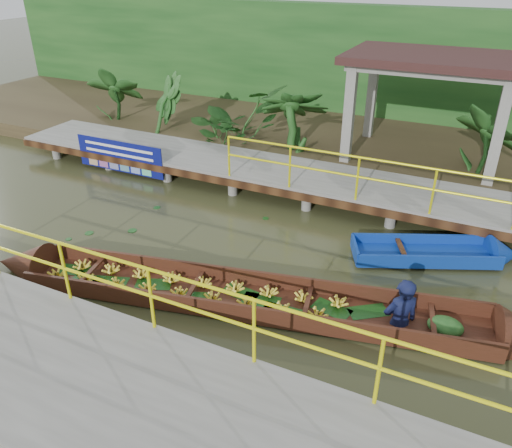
% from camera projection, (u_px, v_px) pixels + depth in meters
% --- Properties ---
extents(ground, '(80.00, 80.00, 0.00)m').
position_uv_depth(ground, '(214.00, 253.00, 10.23)').
color(ground, '#32351A').
rests_on(ground, ground).
extents(land_strip, '(30.00, 8.00, 0.45)m').
position_uv_depth(land_strip, '(330.00, 137.00, 16.08)').
color(land_strip, '#332919').
rests_on(land_strip, ground).
extents(far_dock, '(16.00, 2.06, 1.66)m').
position_uv_depth(far_dock, '(281.00, 174.00, 12.72)').
color(far_dock, slate).
rests_on(far_dock, ground).
extents(near_dock, '(18.00, 2.40, 1.73)m').
position_uv_depth(near_dock, '(117.00, 405.00, 6.37)').
color(near_dock, slate).
rests_on(near_dock, ground).
extents(pavilion, '(4.40, 3.00, 3.00)m').
position_uv_depth(pavilion, '(434.00, 70.00, 12.76)').
color(pavilion, slate).
rests_on(pavilion, ground).
extents(foliage_backdrop, '(30.00, 0.80, 4.00)m').
position_uv_depth(foliage_backdrop, '(356.00, 67.00, 17.23)').
color(foliage_backdrop, '#144116').
rests_on(foliage_backdrop, ground).
extents(vendor_boat, '(10.00, 3.03, 2.11)m').
position_uv_depth(vendor_boat, '(264.00, 296.00, 8.54)').
color(vendor_boat, '#341B0E').
rests_on(vendor_boat, ground).
extents(moored_blue_boat, '(3.31, 2.07, 0.78)m').
position_uv_depth(moored_blue_boat, '(464.00, 254.00, 9.92)').
color(moored_blue_boat, navy).
rests_on(moored_blue_boat, ground).
extents(blue_banner, '(2.81, 0.04, 0.88)m').
position_uv_depth(blue_banner, '(120.00, 156.00, 13.61)').
color(blue_banner, navy).
rests_on(blue_banner, ground).
extents(tropical_plants, '(14.32, 1.32, 1.65)m').
position_uv_depth(tropical_plants, '(285.00, 121.00, 14.10)').
color(tropical_plants, '#144116').
rests_on(tropical_plants, ground).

